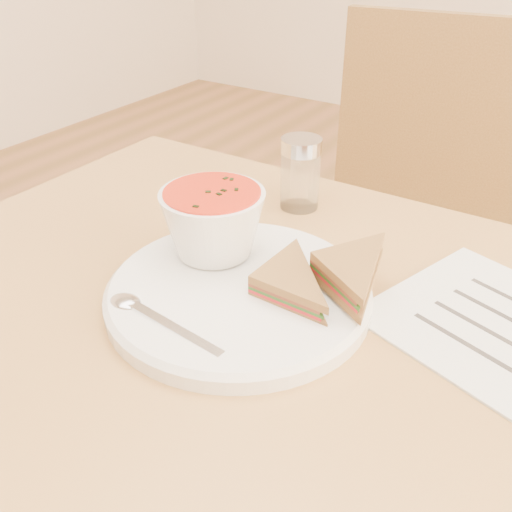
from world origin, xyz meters
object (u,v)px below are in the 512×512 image
Objects in this scene: chair_far at (397,262)px; condiment_shaker at (300,174)px; plate at (238,294)px; soup_bowl at (213,226)px.

condiment_shaker is (-0.04, -0.37, 0.33)m from chair_far.
plate is 0.09m from soup_bowl.
soup_bowl is (-0.05, -0.57, 0.34)m from chair_far.
chair_far is 0.66m from soup_bowl.
plate is 2.83× the size of condiment_shaker.
plate is at bearing -76.62° from condiment_shaker.
soup_bowl is 0.20m from condiment_shaker.
soup_bowl is (-0.06, 0.04, 0.05)m from plate.
plate is (0.01, -0.61, 0.29)m from chair_far.
chair_far is at bearing 83.36° from condiment_shaker.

